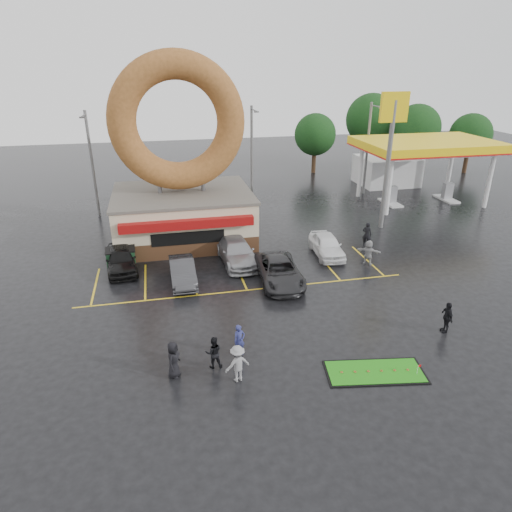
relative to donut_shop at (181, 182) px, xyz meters
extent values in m
plane|color=black|center=(3.00, -12.97, -4.46)|extent=(120.00, 120.00, 0.00)
cube|color=#472B19|center=(0.00, 0.03, -3.86)|extent=(10.00, 8.00, 1.20)
cube|color=beige|center=(0.00, 0.03, -2.11)|extent=(10.00, 8.00, 2.30)
cube|color=#59544C|center=(0.00, 0.03, -0.86)|extent=(10.20, 8.20, 0.20)
cube|color=maroon|center=(0.00, -4.27, -1.86)|extent=(9.00, 0.60, 0.60)
cylinder|color=slate|center=(-1.60, 0.03, -0.16)|extent=(0.30, 0.30, 1.20)
cylinder|color=slate|center=(1.60, 0.03, -0.16)|extent=(0.30, 0.30, 1.20)
torus|color=brown|center=(0.00, 0.03, 4.24)|extent=(9.60, 2.00, 9.60)
cylinder|color=silver|center=(18.00, 2.03, -1.96)|extent=(0.40, 0.40, 5.00)
cylinder|color=silver|center=(28.00, 2.03, -1.96)|extent=(0.40, 0.40, 5.00)
cylinder|color=silver|center=(18.00, 8.03, -1.96)|extent=(0.40, 0.40, 5.00)
cylinder|color=silver|center=(28.00, 8.03, -1.96)|extent=(0.40, 0.40, 5.00)
cube|color=silver|center=(23.00, 5.03, 0.79)|extent=(12.00, 8.00, 0.50)
cube|color=yellow|center=(23.00, 5.03, 1.09)|extent=(12.30, 8.30, 0.70)
cube|color=#99999E|center=(20.00, 5.03, -3.56)|extent=(0.90, 0.60, 1.60)
cube|color=#99999E|center=(26.00, 5.03, -3.56)|extent=(0.90, 0.60, 1.60)
cube|color=silver|center=(23.00, 12.03, -2.96)|extent=(6.00, 5.00, 3.00)
cylinder|color=slate|center=(16.00, -0.97, 0.54)|extent=(0.36, 0.36, 10.00)
cube|color=yellow|center=(16.00, -0.97, 5.04)|extent=(2.20, 0.30, 2.20)
cylinder|color=slate|center=(-7.00, 7.03, 0.04)|extent=(0.24, 0.24, 9.00)
cylinder|color=slate|center=(-7.00, 6.03, 4.24)|extent=(0.12, 2.00, 0.12)
cube|color=slate|center=(-7.00, 5.03, 4.19)|extent=(0.40, 0.18, 0.12)
cylinder|color=slate|center=(7.00, 8.03, 0.04)|extent=(0.24, 0.24, 9.00)
cylinder|color=slate|center=(7.00, 7.03, 4.24)|extent=(0.12, 2.00, 0.12)
cube|color=slate|center=(7.00, 6.03, 4.19)|extent=(0.40, 0.18, 0.12)
cylinder|color=slate|center=(19.00, 9.03, 0.04)|extent=(0.24, 0.24, 9.00)
cylinder|color=slate|center=(19.00, 8.03, 4.24)|extent=(0.12, 2.00, 0.12)
cube|color=slate|center=(19.00, 7.03, 4.19)|extent=(0.40, 0.18, 0.12)
cylinder|color=#332114|center=(29.00, 17.03, -3.02)|extent=(0.50, 0.50, 2.88)
sphere|color=black|center=(29.00, 17.03, 0.74)|extent=(5.60, 5.60, 5.60)
cylinder|color=#332114|center=(35.00, 15.03, -3.20)|extent=(0.50, 0.50, 2.52)
sphere|color=black|center=(35.00, 15.03, 0.09)|extent=(4.90, 4.90, 4.90)
cylinder|color=#332114|center=(25.00, 21.03, -2.84)|extent=(0.50, 0.50, 3.24)
sphere|color=black|center=(25.00, 21.03, 1.39)|extent=(6.30, 6.30, 6.30)
cylinder|color=#332114|center=(17.00, 19.03, -3.20)|extent=(0.50, 0.50, 2.52)
sphere|color=black|center=(17.00, 19.03, 0.09)|extent=(4.90, 4.90, 4.90)
imported|color=black|center=(-4.50, -4.97, -3.67)|extent=(2.38, 4.82, 1.58)
imported|color=#323235|center=(-0.68, -7.60, -3.76)|extent=(1.58, 4.33, 1.42)
imported|color=#98989D|center=(3.13, -5.35, -3.68)|extent=(2.54, 5.52, 1.56)
imported|color=#29292B|center=(5.16, -8.93, -3.72)|extent=(2.75, 5.50, 1.49)
imported|color=white|center=(9.55, -5.50, -3.71)|extent=(2.09, 4.54, 1.51)
imported|color=navy|center=(1.38, -15.85, -3.68)|extent=(0.65, 0.53, 1.56)
imported|color=black|center=(0.09, -16.53, -3.69)|extent=(0.77, 0.61, 1.55)
imported|color=gray|center=(0.97, -17.68, -3.60)|extent=(1.25, 0.92, 1.73)
imported|color=black|center=(-1.69, -16.80, -3.60)|extent=(0.84, 0.99, 1.72)
imported|color=black|center=(11.99, -16.14, -3.63)|extent=(0.52, 1.02, 1.66)
imported|color=#999A9C|center=(11.72, -7.60, -3.60)|extent=(1.59, 1.35, 1.72)
imported|color=black|center=(13.00, -4.60, -3.52)|extent=(0.82, 0.78, 1.89)
cube|color=#184023|center=(-4.50, -4.72, -3.81)|extent=(1.87, 1.30, 1.30)
cube|color=black|center=(7.01, -18.48, -4.44)|extent=(4.62, 2.55, 0.05)
cube|color=#238416|center=(7.01, -18.48, -4.41)|extent=(4.39, 2.32, 0.03)
cylinder|color=silver|center=(8.73, -19.05, -4.17)|extent=(0.02, 0.02, 0.50)
cube|color=red|center=(8.80, -19.05, -3.97)|extent=(0.14, 0.01, 0.10)
camera|label=1|loc=(-1.68, -33.49, 8.35)|focal=32.00mm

